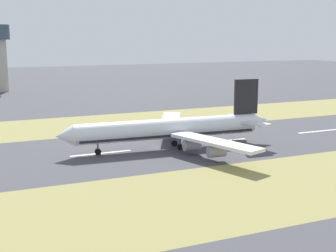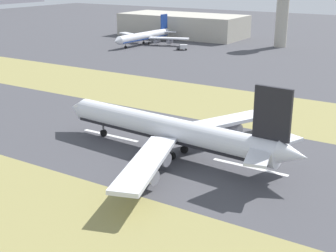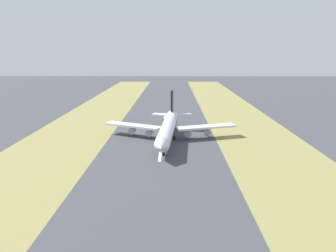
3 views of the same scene
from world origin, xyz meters
TOP-DOWN VIEW (x-y plane):
  - ground_plane at (0.00, 0.00)m, footprint 800.00×800.00m
  - grass_median_west at (-45.00, 0.00)m, footprint 40.00×600.00m
  - grass_median_east at (45.00, 0.00)m, footprint 40.00×600.00m
  - centreline_dash_near at (0.00, -62.69)m, footprint 1.20×18.00m
  - centreline_dash_mid at (0.00, -22.69)m, footprint 1.20×18.00m
  - centreline_dash_far at (0.00, 17.31)m, footprint 1.20×18.00m
  - airplane_main_jet at (-2.94, -4.59)m, footprint 63.99×67.22m

SIDE VIEW (x-z plane):
  - ground_plane at x=0.00m, z-range 0.00..0.00m
  - grass_median_west at x=-45.00m, z-range 0.00..0.01m
  - grass_median_east at x=45.00m, z-range 0.00..0.01m
  - centreline_dash_near at x=0.00m, z-range 0.00..0.01m
  - centreline_dash_mid at x=0.00m, z-range 0.00..0.01m
  - centreline_dash_far at x=0.00m, z-range 0.00..0.01m
  - airplane_main_jet at x=-2.94m, z-range -4.08..16.12m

